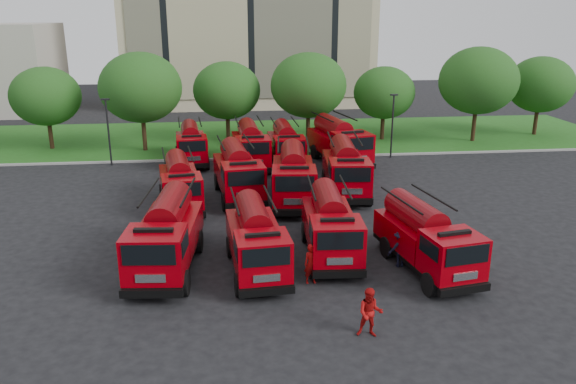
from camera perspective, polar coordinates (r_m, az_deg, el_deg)
name	(u,v)px	position (r m, az deg, el deg)	size (l,w,h in m)	color
ground	(253,249)	(28.05, -3.58, -5.75)	(140.00, 140.00, 0.00)	black
lawn	(239,137)	(52.90, -5.00, 5.56)	(70.00, 16.00, 0.12)	#205115
curb	(242,158)	(45.01, -4.72, 3.41)	(70.00, 0.30, 0.14)	gray
apartment_building	(248,1)	(73.72, -4.10, 18.74)	(30.00, 14.18, 25.00)	beige
tree_1	(46,96)	(51.37, -23.41, 8.91)	(5.71, 5.71, 6.98)	#382314
tree_2	(141,87)	(48.07, -14.75, 10.23)	(6.72, 6.72, 8.22)	#382314
tree_3	(227,90)	(50.13, -6.24, 10.21)	(5.88, 5.88, 7.19)	#382314
tree_4	(308,85)	(49.09, 2.09, 10.78)	(6.55, 6.55, 8.01)	#382314
tree_5	(384,93)	(51.64, 9.75, 9.91)	(5.46, 5.46, 6.68)	#382314
tree_6	(478,81)	(52.88, 18.78, 10.66)	(6.89, 6.89, 8.42)	#382314
tree_7	(541,85)	(57.94, 24.28, 9.92)	(6.05, 6.05, 7.39)	#382314
lamp_post_0	(108,128)	(44.60, -17.81, 6.21)	(0.60, 0.25, 5.11)	black
lamp_post_1	(392,122)	(45.61, 10.57, 7.00)	(0.60, 0.25, 5.11)	black
fire_truck_0	(166,235)	(25.88, -12.26, -4.29)	(3.12, 7.34, 3.25)	black
fire_truck_1	(256,239)	(25.28, -3.26, -4.80)	(2.77, 6.65, 2.96)	black
fire_truck_2	(331,225)	(26.85, 4.34, -3.37)	(2.75, 6.76, 3.02)	black
fire_truck_3	(426,238)	(26.06, 13.81, -4.56)	(3.35, 6.86, 2.99)	black
fire_truck_4	(180,183)	(34.12, -10.92, 0.91)	(3.11, 6.70, 2.93)	black
fire_truck_5	(238,172)	(35.40, -5.10, 2.04)	(3.25, 7.33, 3.23)	black
fire_truck_6	(293,176)	(34.19, 0.55, 1.62)	(3.23, 7.50, 3.32)	black
fire_truck_7	(345,169)	(36.17, 5.86, 2.38)	(3.15, 7.37, 3.26)	black
fire_truck_8	(191,144)	(44.24, -9.82, 4.84)	(2.84, 6.64, 2.94)	black
fire_truck_9	(250,146)	(42.54, -3.86, 4.73)	(2.85, 7.16, 3.21)	black
fire_truck_10	(286,144)	(43.21, -0.23, 4.85)	(2.57, 6.72, 3.03)	black
fire_truck_11	(339,142)	(43.44, 5.17, 5.11)	(4.05, 7.87, 3.42)	black
firefighter_0	(311,283)	(24.68, 2.36, -9.17)	(0.65, 0.47, 1.77)	#A60C0D
firefighter_1	(369,336)	(21.20, 8.23, -14.25)	(0.91, 0.50, 1.88)	#A60C0D
firefighter_2	(467,271)	(26.93, 17.71, -7.66)	(0.93, 0.53, 1.59)	#A60C0D
firefighter_3	(399,266)	(26.66, 11.21, -7.39)	(1.14, 0.59, 1.76)	black
firefighter_4	(192,234)	(30.15, -9.69, -4.26)	(0.72, 0.47, 1.48)	black
firefighter_5	(361,196)	(36.10, 7.44, -0.43)	(1.41, 0.61, 1.52)	#A60C0D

